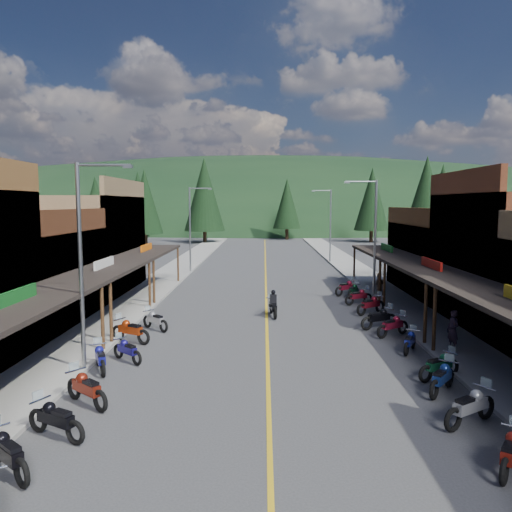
{
  "coord_description": "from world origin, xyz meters",
  "views": [
    {
      "loc": [
        -0.16,
        -24.59,
        6.48
      ],
      "look_at": [
        -0.69,
        8.5,
        3.0
      ],
      "focal_mm": 35.0,
      "sensor_mm": 36.0,
      "label": 1
    }
  ],
  "objects_px": {
    "pine_5": "(442,196)",
    "pine_9": "(439,204)",
    "bike_east_5": "(439,364)",
    "bike_east_8": "(379,317)",
    "bike_east_11": "(353,290)",
    "rider_on_bike": "(273,306)",
    "streetlight_1": "(192,225)",
    "pine_11": "(426,198)",
    "streetlight_0": "(84,257)",
    "bike_west_6": "(127,349)",
    "shop_east_3": "(457,259)",
    "pine_1": "(138,200)",
    "pine_2": "(204,194)",
    "pine_10": "(145,202)",
    "bike_west_8": "(155,319)",
    "bike_west_5": "(100,357)",
    "pedestrian_east_a": "(453,330)",
    "shop_west_2": "(11,277)",
    "shop_west_3": "(77,245)",
    "streetlight_2": "(373,235)",
    "bike_east_6": "(410,340)",
    "bike_east_3": "(470,405)",
    "bike_west_3": "(56,418)",
    "bike_east_4": "(442,377)",
    "bike_east_10": "(359,296)",
    "bike_east_7": "(393,324)",
    "pine_8": "(96,208)",
    "bike_east_2": "(510,450)",
    "pine_7": "(106,200)",
    "bike_west_7": "(130,329)",
    "pine_3": "(287,204)",
    "pine_0": "(35,204)",
    "streetlight_3": "(329,222)",
    "bike_west_2": "(7,451)",
    "pedestrian_east_b": "(378,285)",
    "bike_east_9": "(371,304)"
  },
  "relations": [
    {
      "from": "pine_7",
      "to": "bike_east_3",
      "type": "bearing_deg",
      "value": -66.35
    },
    {
      "from": "streetlight_0",
      "to": "bike_east_8",
      "type": "distance_m",
      "value": 15.0
    },
    {
      "from": "shop_west_3",
      "to": "bike_east_6",
      "type": "distance_m",
      "value": 24.91
    },
    {
      "from": "shop_west_2",
      "to": "shop_west_3",
      "type": "distance_m",
      "value": 9.65
    },
    {
      "from": "streetlight_2",
      "to": "bike_west_5",
      "type": "xyz_separation_m",
      "value": [
        -13.44,
        -13.94,
        -3.88
      ]
    },
    {
      "from": "pine_1",
      "to": "pine_2",
      "type": "bearing_deg",
      "value": -40.6
    },
    {
      "from": "pine_1",
      "to": "shop_west_2",
      "type": "bearing_deg",
      "value": -81.47
    },
    {
      "from": "bike_east_3",
      "to": "bike_east_11",
      "type": "height_order",
      "value": "bike_east_3"
    },
    {
      "from": "pine_5",
      "to": "pine_10",
      "type": "relative_size",
      "value": 1.21
    },
    {
      "from": "pine_9",
      "to": "rider_on_bike",
      "type": "height_order",
      "value": "pine_9"
    },
    {
      "from": "bike_east_7",
      "to": "pedestrian_east_b",
      "type": "bearing_deg",
      "value": 136.45
    },
    {
      "from": "pine_5",
      "to": "pine_9",
      "type": "relative_size",
      "value": 1.3
    },
    {
      "from": "shop_west_2",
      "to": "pine_3",
      "type": "bearing_deg",
      "value": 74.57
    },
    {
      "from": "pine_10",
      "to": "bike_west_8",
      "type": "relative_size",
      "value": 5.77
    },
    {
      "from": "shop_east_3",
      "to": "pine_5",
      "type": "distance_m",
      "value": 64.22
    },
    {
      "from": "bike_east_8",
      "to": "rider_on_bike",
      "type": "bearing_deg",
      "value": -143.43
    },
    {
      "from": "streetlight_2",
      "to": "bike_east_6",
      "type": "bearing_deg",
      "value": -93.66
    },
    {
      "from": "pine_8",
      "to": "bike_east_8",
      "type": "bearing_deg",
      "value": -54.58
    },
    {
      "from": "bike_east_4",
      "to": "pedestrian_east_a",
      "type": "relative_size",
      "value": 1.18
    },
    {
      "from": "bike_east_11",
      "to": "rider_on_bike",
      "type": "height_order",
      "value": "rider_on_bike"
    },
    {
      "from": "pedestrian_east_a",
      "to": "streetlight_1",
      "type": "bearing_deg",
      "value": -168.41
    },
    {
      "from": "pine_1",
      "to": "bike_east_7",
      "type": "distance_m",
      "value": 77.07
    },
    {
      "from": "streetlight_2",
      "to": "pine_0",
      "type": "relative_size",
      "value": 0.73
    },
    {
      "from": "streetlight_0",
      "to": "bike_west_6",
      "type": "xyz_separation_m",
      "value": [
        1.19,
        1.23,
        -3.92
      ]
    },
    {
      "from": "streetlight_0",
      "to": "bike_west_7",
      "type": "relative_size",
      "value": 3.56
    },
    {
      "from": "pine_3",
      "to": "bike_east_3",
      "type": "distance_m",
      "value": 76.73
    },
    {
      "from": "bike_east_4",
      "to": "pedestrian_east_a",
      "type": "xyz_separation_m",
      "value": [
        2.08,
        4.62,
        0.44
      ]
    },
    {
      "from": "streetlight_3",
      "to": "pine_9",
      "type": "distance_m",
      "value": 22.79
    },
    {
      "from": "bike_east_2",
      "to": "bike_east_5",
      "type": "xyz_separation_m",
      "value": [
        0.53,
        6.42,
        0.0
      ]
    },
    {
      "from": "streetlight_3",
      "to": "pine_2",
      "type": "relative_size",
      "value": 0.57
    },
    {
      "from": "shop_west_3",
      "to": "bike_east_6",
      "type": "xyz_separation_m",
      "value": [
        20.02,
        -14.52,
        -2.99
      ]
    },
    {
      "from": "pedestrian_east_a",
      "to": "bike_west_6",
      "type": "bearing_deg",
      "value": -103.19
    },
    {
      "from": "pine_2",
      "to": "bike_west_5",
      "type": "distance_m",
      "value": 64.46
    },
    {
      "from": "shop_west_3",
      "to": "bike_west_5",
      "type": "height_order",
      "value": "shop_west_3"
    },
    {
      "from": "streetlight_1",
      "to": "bike_east_4",
      "type": "xyz_separation_m",
      "value": [
        12.89,
        -29.99,
        -3.86
      ]
    },
    {
      "from": "shop_east_3",
      "to": "pine_8",
      "type": "height_order",
      "value": "pine_8"
    },
    {
      "from": "bike_east_5",
      "to": "bike_east_8",
      "type": "relative_size",
      "value": 0.91
    },
    {
      "from": "streetlight_2",
      "to": "pine_9",
      "type": "relative_size",
      "value": 0.74
    },
    {
      "from": "shop_east_3",
      "to": "bike_west_7",
      "type": "height_order",
      "value": "shop_east_3"
    },
    {
      "from": "pine_0",
      "to": "bike_east_6",
      "type": "height_order",
      "value": "pine_0"
    },
    {
      "from": "pine_3",
      "to": "rider_on_bike",
      "type": "distance_m",
      "value": 62.75
    },
    {
      "from": "bike_west_2",
      "to": "pine_5",
      "type": "bearing_deg",
      "value": 15.06
    },
    {
      "from": "pine_9",
      "to": "pedestrian_east_a",
      "type": "xyz_separation_m",
      "value": [
        -15.98,
        -48.37,
        -5.35
      ]
    },
    {
      "from": "bike_west_3",
      "to": "bike_west_8",
      "type": "xyz_separation_m",
      "value": [
        0.16,
        11.92,
        -0.03
      ]
    },
    {
      "from": "pine_10",
      "to": "bike_east_11",
      "type": "height_order",
      "value": "pine_10"
    },
    {
      "from": "streetlight_1",
      "to": "pine_11",
      "type": "bearing_deg",
      "value": 30.7
    },
    {
      "from": "streetlight_0",
      "to": "bike_east_9",
      "type": "xyz_separation_m",
      "value": [
        13.08,
        10.31,
        -3.83
      ]
    },
    {
      "from": "bike_west_7",
      "to": "pine_7",
      "type": "bearing_deg",
      "value": 47.13
    },
    {
      "from": "shop_west_2",
      "to": "streetlight_3",
      "type": "relative_size",
      "value": 1.36
    },
    {
      "from": "bike_east_4",
      "to": "bike_east_10",
      "type": "height_order",
      "value": "bike_east_4"
    }
  ]
}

